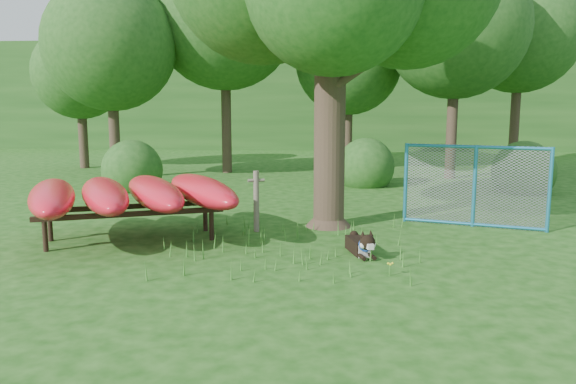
{
  "coord_description": "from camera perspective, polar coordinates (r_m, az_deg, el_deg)",
  "views": [
    {
      "loc": [
        1.03,
        -8.67,
        2.57
      ],
      "look_at": [
        0.2,
        1.2,
        1.0
      ],
      "focal_mm": 35.0,
      "sensor_mm": 36.0,
      "label": 1
    }
  ],
  "objects": [
    {
      "name": "wooden_post",
      "position": [
        11.28,
        -3.24,
        -0.79
      ],
      "size": [
        0.34,
        0.17,
        1.24
      ],
      "rotation": [
        0.0,
        0.0,
        0.34
      ],
      "color": "brown",
      "rests_on": "ground"
    },
    {
      "name": "bg_tree_c",
      "position": [
        21.73,
        6.19,
        13.01
      ],
      "size": [
        4.0,
        4.0,
        6.12
      ],
      "color": "#35271D",
      "rests_on": "ground"
    },
    {
      "name": "wooded_hillside",
      "position": [
        36.69,
        3.24,
        9.66
      ],
      "size": [
        80.0,
        12.0,
        6.0
      ],
      "primitive_type": "cube",
      "color": "#1E4C18",
      "rests_on": "ground"
    },
    {
      "name": "bg_tree_b",
      "position": [
        21.28,
        -6.45,
        17.16
      ],
      "size": [
        5.2,
        5.2,
        8.22
      ],
      "color": "#35271D",
      "rests_on": "ground"
    },
    {
      "name": "bg_tree_d",
      "position": [
        20.23,
        16.73,
        15.78
      ],
      "size": [
        4.8,
        4.8,
        7.5
      ],
      "color": "#35271D",
      "rests_on": "ground"
    },
    {
      "name": "shrub_left",
      "position": [
        17.45,
        -15.47,
        0.21
      ],
      "size": [
        1.8,
        1.8,
        1.8
      ],
      "primitive_type": "sphere",
      "color": "#1E4C18",
      "rests_on": "ground"
    },
    {
      "name": "husky_dog",
      "position": [
        9.71,
        7.46,
        -5.35
      ],
      "size": [
        0.51,
        1.11,
        0.5
      ],
      "rotation": [
        0.0,
        0.0,
        0.28
      ],
      "color": "black",
      "rests_on": "ground"
    },
    {
      "name": "wildflower_clump",
      "position": [
        8.62,
        10.3,
        -7.3
      ],
      "size": [
        0.1,
        0.1,
        0.21
      ],
      "rotation": [
        0.0,
        0.0,
        -0.33
      ],
      "color": "#3E7E29",
      "rests_on": "ground"
    },
    {
      "name": "shrub_mid",
      "position": [
        17.89,
        7.86,
        0.66
      ],
      "size": [
        1.8,
        1.8,
        1.8
      ],
      "primitive_type": "sphere",
      "color": "#1E4C18",
      "rests_on": "ground"
    },
    {
      "name": "bg_tree_a",
      "position": [
        20.23,
        -17.62,
        14.03
      ],
      "size": [
        4.4,
        4.4,
        6.7
      ],
      "color": "#35271D",
      "rests_on": "ground"
    },
    {
      "name": "bg_tree_e",
      "position": [
        23.87,
        22.52,
        14.74
      ],
      "size": [
        4.6,
        4.6,
        7.55
      ],
      "color": "#35271D",
      "rests_on": "ground"
    },
    {
      "name": "fence_section",
      "position": [
        12.33,
        18.41,
        0.57
      ],
      "size": [
        2.83,
        0.95,
        2.86
      ],
      "rotation": [
        0.0,
        0.0,
        -0.3
      ],
      "color": "teal",
      "rests_on": "ground"
    },
    {
      "name": "ground",
      "position": [
        9.11,
        -1.9,
        -7.4
      ],
      "size": [
        80.0,
        80.0,
        0.0
      ],
      "primitive_type": "plane",
      "color": "#15450D",
      "rests_on": "ground"
    },
    {
      "name": "shrub_right",
      "position": [
        17.74,
        22.71,
        -0.03
      ],
      "size": [
        1.8,
        1.8,
        1.8
      ],
      "primitive_type": "sphere",
      "color": "#1E4C18",
      "rests_on": "ground"
    },
    {
      "name": "kayak_rack",
      "position": [
        10.9,
        -15.78,
        -0.19
      ],
      "size": [
        4.81,
        4.33,
        1.17
      ],
      "rotation": [
        0.0,
        0.0,
        0.38
      ],
      "color": "black",
      "rests_on": "ground"
    },
    {
      "name": "bg_tree_f",
      "position": [
        23.91,
        -20.42,
        11.23
      ],
      "size": [
        3.6,
        3.6,
        5.55
      ],
      "color": "#35271D",
      "rests_on": "ground"
    }
  ]
}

